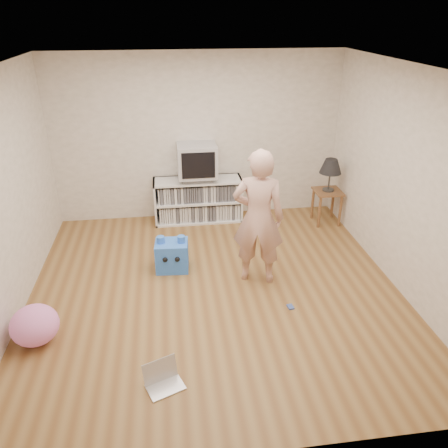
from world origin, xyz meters
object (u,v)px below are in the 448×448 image
object	(u,v)px
side_table	(327,198)
plush_blue	(172,255)
media_unit	(198,200)
crt_tv	(197,160)
laptop	(163,379)
dvd_deck	(197,177)
plush_pink	(35,325)
table_lamp	(331,167)
person	(258,218)

from	to	relation	value
side_table	plush_blue	bearing A→B (deg)	-156.34
media_unit	crt_tv	distance (m)	0.67
crt_tv	laptop	distance (m)	3.64
crt_tv	side_table	xyz separation A→B (m)	(2.03, -0.37, -0.60)
dvd_deck	crt_tv	world-z (taller)	crt_tv
dvd_deck	laptop	distance (m)	3.58
side_table	plush_pink	xyz separation A→B (m)	(-3.94, -2.33, -0.21)
media_unit	side_table	world-z (taller)	media_unit
media_unit	plush_blue	bearing A→B (deg)	-107.62
side_table	plush_blue	size ratio (longest dim) A/B	1.13
dvd_deck	plush_pink	distance (m)	3.35
media_unit	dvd_deck	distance (m)	0.39
dvd_deck	plush_blue	xyz separation A→B (m)	(-0.47, -1.46, -0.53)
crt_tv	table_lamp	size ratio (longest dim) A/B	1.17
laptop	plush_blue	size ratio (longest dim) A/B	0.82
laptop	media_unit	bearing A→B (deg)	58.08
dvd_deck	laptop	world-z (taller)	dvd_deck
laptop	plush_blue	distance (m)	2.00
side_table	plush_blue	distance (m)	2.74
dvd_deck	plush_blue	distance (m)	1.63
side_table	crt_tv	bearing A→B (deg)	169.75
side_table	table_lamp	bearing A→B (deg)	0.00
table_lamp	person	size ratio (longest dim) A/B	0.30
media_unit	crt_tv	bearing A→B (deg)	-90.00
table_lamp	media_unit	bearing A→B (deg)	169.23
media_unit	crt_tv	size ratio (longest dim) A/B	2.33
crt_tv	media_unit	bearing A→B (deg)	90.00
crt_tv	dvd_deck	bearing A→B (deg)	90.00
crt_tv	plush_pink	bearing A→B (deg)	-125.38
crt_tv	person	world-z (taller)	person
laptop	plush_pink	distance (m)	1.51
table_lamp	laptop	xyz separation A→B (m)	(-2.65, -3.09, -0.88)
plush_pink	media_unit	bearing A→B (deg)	54.81
crt_tv	plush_pink	size ratio (longest dim) A/B	1.23
table_lamp	person	bearing A→B (deg)	-134.38
person	plush_blue	size ratio (longest dim) A/B	3.53
media_unit	person	world-z (taller)	person
table_lamp	plush_blue	size ratio (longest dim) A/B	1.06
media_unit	laptop	bearing A→B (deg)	-100.12
dvd_deck	crt_tv	distance (m)	0.29
dvd_deck	plush_blue	size ratio (longest dim) A/B	0.92
dvd_deck	plush_blue	bearing A→B (deg)	-107.80
side_table	person	bearing A→B (deg)	-134.38
side_table	person	size ratio (longest dim) A/B	0.32
media_unit	plush_blue	distance (m)	1.56
plush_blue	table_lamp	bearing A→B (deg)	28.07
crt_tv	plush_blue	bearing A→B (deg)	-107.84
person	side_table	bearing A→B (deg)	-118.50
person	dvd_deck	bearing A→B (deg)	-56.37
media_unit	plush_blue	size ratio (longest dim) A/B	2.87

